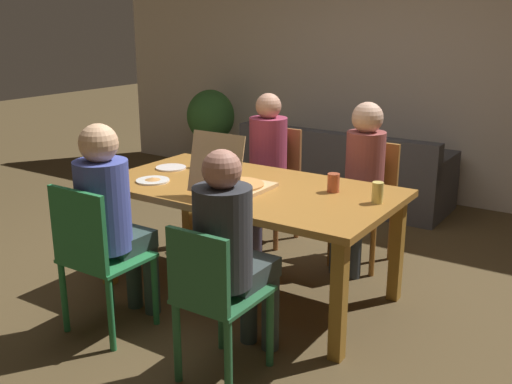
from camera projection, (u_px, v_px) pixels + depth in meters
name	position (u px, v px, depth m)	size (l,w,h in m)	color
ground_plane	(248.00, 291.00, 4.10)	(20.00, 20.00, 0.00)	#503F25
back_wall	(404.00, 64.00, 5.99)	(7.33, 0.12, 2.72)	beige
dining_table	(248.00, 198.00, 3.91)	(1.94, 1.05, 0.76)	#A26A2B
chair_0	(273.00, 179.00, 4.98)	(0.42, 0.40, 0.94)	brown
person_0	(265.00, 158.00, 4.80)	(0.31, 0.50, 1.24)	#3B354C
chair_1	(94.00, 253.00, 3.40)	(0.45, 0.41, 0.92)	#24733D
person_1	(110.00, 211.00, 3.45)	(0.31, 0.48, 1.26)	#2D413C
chair_2	(368.00, 197.00, 4.51)	(0.39, 0.42, 0.91)	#9C642A
person_2	(362.00, 172.00, 4.33)	(0.29, 0.47, 1.24)	#333C49
chair_3	(214.00, 298.00, 2.96)	(0.38, 0.44, 0.86)	#276239
person_3	(231.00, 246.00, 3.02)	(0.30, 0.53, 1.22)	#323C3B
pizza_box_0	(234.00, 182.00, 3.77)	(0.38, 0.47, 0.40)	tan
plate_0	(171.00, 168.00, 4.33)	(0.22, 0.22, 0.01)	white
plate_1	(153.00, 180.00, 3.99)	(0.23, 0.23, 0.03)	white
drinking_glass_0	(203.00, 157.00, 4.36)	(0.06, 0.06, 0.15)	#B64434
drinking_glass_1	(333.00, 183.00, 3.74)	(0.08, 0.08, 0.12)	#B44F32
drinking_glass_2	(378.00, 193.00, 3.51)	(0.07, 0.07, 0.13)	#E4C962
couch	(343.00, 176.00, 5.99)	(2.07, 0.78, 0.76)	#434348
potted_plant	(211.00, 127.00, 6.87)	(0.55, 0.55, 1.02)	gray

